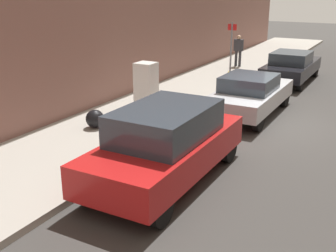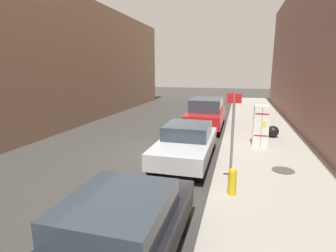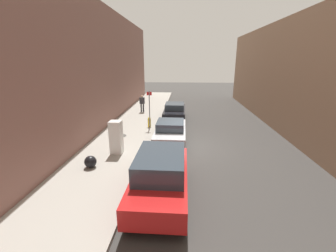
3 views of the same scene
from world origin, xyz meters
name	(u,v)px [view 2 (image 2 of 3)]	position (x,y,z in m)	size (l,w,h in m)	color
ground_plane	(166,154)	(0.00, 0.00, 0.00)	(80.00, 80.00, 0.00)	#383533
sidewalk_slab	(270,161)	(-4.03, 0.00, 0.08)	(3.79, 44.00, 0.16)	#9E998E
building_facade_across	(9,59)	(7.38, 0.00, 3.87)	(1.75, 37.40, 7.75)	#937056
discarded_refrigerator	(261,126)	(-3.74, -1.64, 1.04)	(0.61, 0.60, 1.77)	white
manhole_cover	(283,170)	(-4.30, 1.13, 0.17)	(0.70, 0.70, 0.02)	#47443F
street_sign_post	(232,137)	(-2.67, 3.11, 1.68)	(0.36, 0.07, 2.73)	slate
fire_hydrant	(232,181)	(-2.73, 3.29, 0.54)	(0.22, 0.22, 0.75)	gold
trash_bag	(273,131)	(-4.47, -3.42, 0.44)	(0.56, 0.56, 0.56)	black
parked_suv_red	(206,113)	(-0.98, -5.27, 0.91)	(1.94, 4.66, 1.76)	red
parked_sedan_silver	(187,142)	(-0.98, 0.64, 0.74)	(1.84, 4.40, 1.41)	silver
parked_sedan_dark	(114,241)	(-0.98, 6.57, 0.73)	(1.80, 4.57, 1.40)	black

